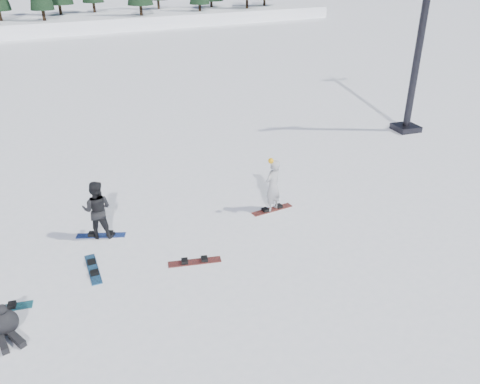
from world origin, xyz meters
name	(u,v)px	position (x,y,z in m)	size (l,w,h in m)	color
ground	(237,252)	(0.00, 0.00, 0.00)	(420.00, 420.00, 0.00)	white
lift_tower	(415,69)	(12.94, 4.96, 3.08)	(2.08, 1.36, 7.56)	black
snowboarder_woman	(273,185)	(2.35, 1.58, 0.93)	(0.77, 0.62, 2.00)	#A5A5AA
snowboarder_man	(97,210)	(-3.16, 2.98, 0.93)	(0.90, 0.70, 1.85)	black
seated_rider	(6,324)	(-6.24, -0.17, 0.31)	(0.66, 1.01, 0.81)	black
snowboard_woman	(272,210)	(2.35, 1.58, 0.01)	(1.50, 0.28, 0.03)	maroon
snowboard_man	(101,235)	(-3.16, 2.98, 0.01)	(1.50, 0.28, 0.03)	#1B3B99
snowboard_loose_b	(195,262)	(-1.32, 0.17, 0.01)	(1.50, 0.28, 0.03)	maroon
snowboard_loose_a	(93,269)	(-3.87, 1.33, 0.01)	(1.50, 0.28, 0.03)	navy
snowboard_loose_c	(0,309)	(-6.29, 0.87, 0.01)	(1.50, 0.28, 0.03)	#166C7C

